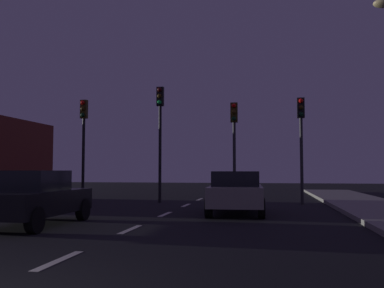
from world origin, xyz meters
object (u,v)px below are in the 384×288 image
traffic_signal_center_left (160,122)px  car_adjacent_lane (33,198)px  traffic_signal_center_right (234,132)px  car_stopped_ahead (236,192)px  traffic_signal_far_left (84,130)px  traffic_signal_far_right (301,129)px

traffic_signal_center_left → car_adjacent_lane: 9.27m
traffic_signal_center_right → car_stopped_ahead: traffic_signal_center_right is taller
traffic_signal_far_left → car_adjacent_lane: (2.46, -8.66, -2.69)m
traffic_signal_center_left → traffic_signal_center_right: size_ratio=1.18×
car_stopped_ahead → traffic_signal_center_right: bearing=94.9°
car_adjacent_lane → traffic_signal_center_left: bearing=81.1°
traffic_signal_center_left → car_adjacent_lane: (-1.36, -8.66, -3.02)m
traffic_signal_center_right → traffic_signal_far_right: traffic_signal_far_right is taller
traffic_signal_far_left → traffic_signal_center_right: 7.30m
traffic_signal_center_left → car_stopped_ahead: 6.67m
traffic_signal_far_left → car_adjacent_lane: size_ratio=1.25×
traffic_signal_center_right → traffic_signal_far_right: size_ratio=0.97×
traffic_signal_far_left → traffic_signal_far_right: (10.27, -0.00, -0.13)m
car_stopped_ahead → car_adjacent_lane: car_adjacent_lane is taller
traffic_signal_far_right → car_stopped_ahead: (-2.59, -4.51, -2.57)m
traffic_signal_center_right → car_stopped_ahead: 5.17m
traffic_signal_center_left → car_adjacent_lane: bearing=-98.9°
traffic_signal_center_right → traffic_signal_far_left: bearing=180.0°
traffic_signal_far_left → traffic_signal_center_right: traffic_signal_far_left is taller
traffic_signal_center_right → car_stopped_ahead: size_ratio=1.14×
car_stopped_ahead → traffic_signal_center_left: bearing=130.5°
traffic_signal_far_right → traffic_signal_center_left: bearing=180.0°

